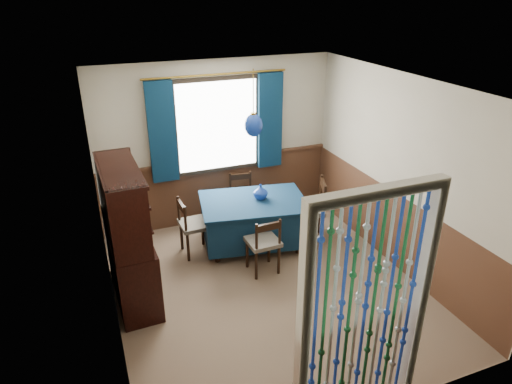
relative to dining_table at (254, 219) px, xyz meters
name	(u,v)px	position (x,y,z in m)	size (l,w,h in m)	color
floor	(268,287)	(-0.21, -1.04, -0.41)	(4.00, 4.00, 0.00)	brown
ceiling	(270,86)	(-0.21, -1.04, 2.09)	(4.00, 4.00, 0.00)	silver
wall_back	(217,144)	(-0.21, 0.96, 0.84)	(3.60, 3.60, 0.00)	#BBB199
wall_front	(371,301)	(-0.21, -3.04, 0.84)	(3.60, 3.60, 0.00)	#BBB199
wall_left	(103,225)	(-2.01, -1.04, 0.84)	(4.00, 4.00, 0.00)	#BBB199
wall_right	(400,175)	(1.59, -1.04, 0.84)	(4.00, 4.00, 0.00)	#BBB199
wainscot_back	(219,190)	(-0.21, 0.95, 0.09)	(3.60, 3.60, 0.00)	#4B2D1C
wainscot_front	(361,373)	(-0.21, -3.02, 0.09)	(3.60, 3.60, 0.00)	#4B2D1C
wainscot_left	(115,286)	(-2.00, -1.04, 0.09)	(4.00, 4.00, 0.00)	#4B2D1C
wainscot_right	(391,227)	(1.57, -1.04, 0.09)	(4.00, 4.00, 0.00)	#4B2D1C
window	(217,126)	(-0.21, 0.91, 1.14)	(1.32, 0.12, 1.42)	black
doorway	(364,317)	(-0.21, -2.98, 0.64)	(1.16, 0.12, 2.18)	silver
dining_table	(254,219)	(0.00, 0.00, 0.00)	(1.61, 1.25, 0.70)	#0B233B
chair_near	(264,243)	(-0.13, -0.69, 0.02)	(0.41, 0.39, 0.80)	black
chair_far	(242,198)	(0.08, 0.68, 0.02)	(0.45, 0.43, 0.81)	black
chair_left	(193,225)	(-0.86, 0.09, 0.03)	(0.41, 0.43, 0.83)	black
chair_right	(311,209)	(0.82, -0.16, 0.09)	(0.59, 0.60, 0.95)	black
sideboard	(130,254)	(-1.77, -0.58, 0.17)	(0.48, 1.29, 1.67)	black
pendant_lamp	(253,125)	(0.00, 0.00, 1.38)	(0.24, 0.24, 0.87)	olive
vase_table	(260,192)	(0.12, 0.03, 0.39)	(0.19, 0.19, 0.20)	navy
bowl_shelf	(133,221)	(-1.71, -0.89, 0.75)	(0.20, 0.20, 0.05)	beige
vase_sideboard	(128,214)	(-1.71, -0.23, 0.52)	(0.19, 0.19, 0.20)	beige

